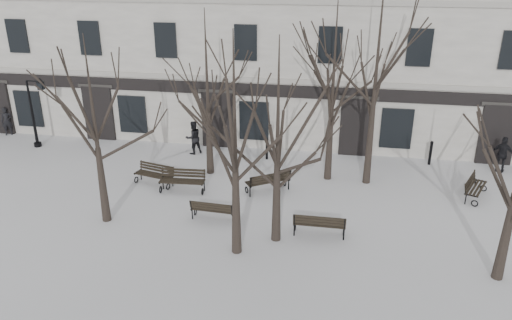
% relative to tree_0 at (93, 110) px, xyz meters
% --- Properties ---
extents(ground, '(100.00, 100.00, 0.00)m').
position_rel_tree_0_xyz_m(ground, '(5.77, 0.40, -4.33)').
color(ground, silver).
rests_on(ground, ground).
extents(building, '(40.40, 10.20, 11.40)m').
position_rel_tree_0_xyz_m(building, '(5.77, 13.36, 1.18)').
color(building, silver).
rests_on(building, ground).
extents(tree_0, '(4.85, 4.85, 6.93)m').
position_rel_tree_0_xyz_m(tree_0, '(0.00, 0.00, 0.00)').
color(tree_0, black).
rests_on(tree_0, ground).
extents(tree_1, '(5.16, 5.16, 7.37)m').
position_rel_tree_0_xyz_m(tree_1, '(5.29, -1.27, 0.27)').
color(tree_1, black).
rests_on(tree_1, ground).
extents(tree_2, '(4.96, 4.96, 7.09)m').
position_rel_tree_0_xyz_m(tree_2, '(6.48, -0.27, 0.10)').
color(tree_2, black).
rests_on(tree_2, ground).
extents(tree_4, '(5.12, 5.12, 7.32)m').
position_rel_tree_0_xyz_m(tree_4, '(2.73, 4.97, 0.24)').
color(tree_4, black).
rests_on(tree_4, ground).
extents(tree_5, '(5.55, 5.55, 7.93)m').
position_rel_tree_0_xyz_m(tree_5, '(8.06, 5.25, 0.63)').
color(tree_5, black).
rests_on(tree_5, ground).
extents(tree_6, '(6.36, 6.36, 9.08)m').
position_rel_tree_0_xyz_m(tree_6, '(9.76, 5.13, 1.35)').
color(tree_6, black).
rests_on(tree_6, ground).
extents(bench_0, '(1.93, 0.81, 0.95)m').
position_rel_tree_0_xyz_m(bench_0, '(2.08, 2.90, -3.81)').
color(bench_0, black).
rests_on(bench_0, ground).
extents(bench_1, '(1.71, 0.71, 0.84)m').
position_rel_tree_0_xyz_m(bench_1, '(3.96, 0.69, -3.87)').
color(bench_1, black).
rests_on(bench_1, ground).
extents(bench_2, '(1.85, 0.68, 0.93)m').
position_rel_tree_0_xyz_m(bench_2, '(7.96, 0.21, -3.83)').
color(bench_2, black).
rests_on(bench_2, ground).
extents(bench_3, '(1.85, 1.06, 0.89)m').
position_rel_tree_0_xyz_m(bench_3, '(0.66, 3.37, -3.85)').
color(bench_3, black).
rests_on(bench_3, ground).
extents(bench_4, '(1.92, 1.58, 0.95)m').
position_rel_tree_0_xyz_m(bench_4, '(5.66, 3.44, -3.82)').
color(bench_4, black).
rests_on(bench_4, ground).
extents(bench_5, '(1.29, 1.84, 0.89)m').
position_rel_tree_0_xyz_m(bench_5, '(14.06, 4.40, -3.85)').
color(bench_5, black).
rests_on(bench_5, ground).
extents(lamp_post, '(1.14, 0.42, 3.65)m').
position_rel_tree_0_xyz_m(lamp_post, '(-6.77, 6.71, -2.22)').
color(lamp_post, black).
rests_on(lamp_post, ground).
extents(bollard_a, '(0.14, 0.14, 1.10)m').
position_rel_tree_0_xyz_m(bollard_a, '(5.03, 7.04, -3.74)').
color(bollard_a, black).
rests_on(bollard_a, ground).
extents(bollard_b, '(0.15, 0.15, 1.19)m').
position_rel_tree_0_xyz_m(bollard_b, '(12.78, 7.70, -3.69)').
color(bollard_b, black).
rests_on(bollard_b, ground).
extents(pedestrian_a, '(0.68, 0.60, 1.56)m').
position_rel_tree_0_xyz_m(pedestrian_a, '(-9.64, 8.11, -4.33)').
color(pedestrian_a, black).
rests_on(pedestrian_a, ground).
extents(pedestrian_b, '(1.04, 1.03, 1.69)m').
position_rel_tree_0_xyz_m(pedestrian_b, '(1.30, 7.16, -4.33)').
color(pedestrian_b, black).
rests_on(pedestrian_b, ground).
extents(pedestrian_c, '(1.08, 0.79, 1.70)m').
position_rel_tree_0_xyz_m(pedestrian_c, '(15.86, 7.35, -4.33)').
color(pedestrian_c, black).
rests_on(pedestrian_c, ground).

